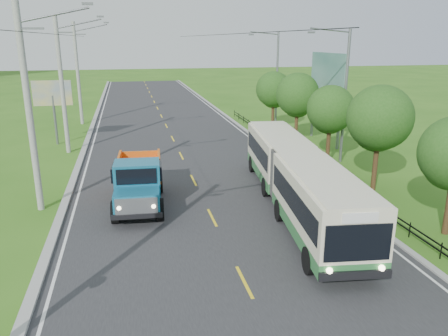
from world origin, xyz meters
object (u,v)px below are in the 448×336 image
object	(u,v)px
streetlight_mid	(343,92)
billboard_left	(53,97)
planter_mid	(311,160)
bus	(297,175)
pole_far	(78,73)
tree_third	(379,121)
tree_back	(274,91)
streetlight_far	(276,76)
planter_far	(274,136)
pole_mid	(62,85)
dump_truck	(138,179)
planter_near	(373,199)
tree_fifth	(298,97)
tree_fourth	(330,111)
billboard_right	(327,78)
pole_near	(30,110)

from	to	relation	value
streetlight_mid	billboard_left	world-z (taller)	streetlight_mid
planter_mid	bus	size ratio (longest dim) A/B	0.04
pole_far	tree_third	size ratio (longest dim) A/B	1.67
tree_back	streetlight_far	world-z (taller)	streetlight_far
tree_third	planter_far	distance (m)	14.40
pole_mid	dump_truck	world-z (taller)	pole_mid
tree_back	planter_near	world-z (taller)	tree_back
tree_fifth	planter_far	distance (m)	4.21
tree_third	streetlight_mid	size ratio (longest dim) A/B	0.66
tree_fourth	dump_truck	distance (m)	14.54
tree_third	billboard_right	bearing A→B (deg)	78.36
tree_back	streetlight_mid	world-z (taller)	streetlight_mid
pole_far	tree_back	world-z (taller)	pole_far
streetlight_far	billboard_right	size ratio (longest dim) A/B	1.24
pole_near	planter_far	xyz separation A→B (m)	(16.86, 13.00, -4.81)
pole_far	tree_third	bearing A→B (deg)	-53.91
streetlight_mid	planter_far	world-z (taller)	streetlight_mid
tree_fifth	tree_back	world-z (taller)	tree_fifth
streetlight_far	planter_near	xyz separation A→B (m)	(-2.04, -22.00, -4.62)
tree_third	dump_truck	size ratio (longest dim) A/B	0.95
tree_fourth	streetlight_mid	xyz separation A→B (m)	(0.79, -0.14, 1.32)
pole_near	tree_back	size ratio (longest dim) A/B	1.82
planter_near	planter_mid	size ratio (longest dim) A/B	1.00
tree_back	streetlight_mid	xyz separation A→B (m)	(0.79, -12.14, 1.25)
tree_fourth	tree_back	distance (m)	12.00
tree_fifth	streetlight_mid	bearing A→B (deg)	-82.71
tree_fourth	pole_far	bearing A→B (deg)	133.85
tree_fourth	streetlight_far	world-z (taller)	streetlight_far
bus	tree_third	bearing A→B (deg)	25.61
planter_near	tree_third	bearing A→B (deg)	59.59
dump_truck	planter_near	bearing A→B (deg)	-7.68
pole_mid	billboard_left	bearing A→B (deg)	112.42
planter_mid	billboard_left	bearing A→B (deg)	151.08
pole_mid	planter_mid	xyz separation A→B (m)	(16.86, -7.00, -4.81)
pole_near	planter_far	world-z (taller)	pole_near
tree_fourth	streetlight_mid	size ratio (longest dim) A/B	0.60
billboard_left	dump_truck	size ratio (longest dim) A/B	0.82
pole_mid	streetlight_far	world-z (taller)	pole_mid
pole_near	streetlight_mid	xyz separation A→B (m)	(18.90, 5.00, -0.19)
tree_back	streetlight_mid	distance (m)	12.23
pole_mid	tree_third	world-z (taller)	pole_mid
tree_fourth	planter_near	size ratio (longest dim) A/B	8.06
pole_far	tree_back	size ratio (longest dim) A/B	1.82
pole_mid	planter_mid	size ratio (longest dim) A/B	14.93
streetlight_far	dump_truck	size ratio (longest dim) A/B	1.44
tree_back	planter_mid	xyz separation A→B (m)	(-1.26, -12.14, -3.37)
billboard_left	dump_truck	bearing A→B (deg)	-68.45
pole_mid	planter_far	world-z (taller)	pole_mid
billboard_left	bus	xyz separation A→B (m)	(13.88, -17.72, -2.05)
tree_fifth	pole_near	bearing A→B (deg)	-148.41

